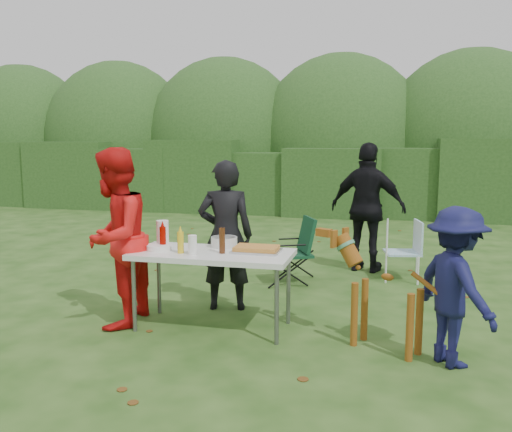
% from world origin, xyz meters
% --- Properties ---
extents(ground, '(80.00, 80.00, 0.00)m').
position_xyz_m(ground, '(0.00, 0.00, 0.00)').
color(ground, '#1E4211').
extents(hedge_row, '(22.00, 1.40, 1.70)m').
position_xyz_m(hedge_row, '(0.00, 8.00, 0.85)').
color(hedge_row, '#23471C').
rests_on(hedge_row, ground).
extents(shrub_backdrop, '(20.00, 2.60, 3.20)m').
position_xyz_m(shrub_backdrop, '(0.00, 9.60, 1.60)').
color(shrub_backdrop, '#3D6628').
rests_on(shrub_backdrop, ground).
extents(folding_table, '(1.50, 0.70, 0.74)m').
position_xyz_m(folding_table, '(-0.31, -0.09, 0.69)').
color(folding_table, silver).
rests_on(folding_table, ground).
extents(person_cook, '(0.65, 0.50, 1.58)m').
position_xyz_m(person_cook, '(-0.36, 0.51, 0.79)').
color(person_cook, black).
rests_on(person_cook, ground).
extents(person_red_jacket, '(0.72, 0.89, 1.72)m').
position_xyz_m(person_red_jacket, '(-1.24, -0.23, 0.86)').
color(person_red_jacket, red).
rests_on(person_red_jacket, ground).
extents(person_black_puffy, '(1.10, 0.68, 1.75)m').
position_xyz_m(person_black_puffy, '(1.02, 2.54, 0.87)').
color(person_black_puffy, black).
rests_on(person_black_puffy, ground).
extents(child, '(0.85, 0.95, 1.28)m').
position_xyz_m(child, '(1.83, -0.43, 0.64)').
color(child, '#121341').
rests_on(child, ground).
extents(dog, '(1.10, 0.82, 0.98)m').
position_xyz_m(dog, '(1.31, -0.26, 0.49)').
color(dog, brown).
rests_on(dog, ground).
extents(camping_chair, '(0.70, 0.70, 0.84)m').
position_xyz_m(camping_chair, '(0.14, 1.68, 0.42)').
color(camping_chair, '#113D24').
rests_on(camping_chair, ground).
extents(lawn_chair, '(0.54, 0.54, 0.77)m').
position_xyz_m(lawn_chair, '(1.48, 2.18, 0.39)').
color(lawn_chair, '#559EBA').
rests_on(lawn_chair, ground).
extents(food_tray, '(0.45, 0.30, 0.02)m').
position_xyz_m(food_tray, '(0.10, 0.01, 0.75)').
color(food_tray, '#B7B7BA').
rests_on(food_tray, folding_table).
extents(focaccia_bread, '(0.40, 0.26, 0.04)m').
position_xyz_m(focaccia_bread, '(0.10, 0.01, 0.78)').
color(focaccia_bread, '#C37D31').
rests_on(focaccia_bread, food_tray).
extents(mustard_bottle, '(0.06, 0.06, 0.20)m').
position_xyz_m(mustard_bottle, '(-0.58, -0.21, 0.84)').
color(mustard_bottle, gold).
rests_on(mustard_bottle, folding_table).
extents(ketchup_bottle, '(0.06, 0.06, 0.22)m').
position_xyz_m(ketchup_bottle, '(-0.80, -0.09, 0.85)').
color(ketchup_bottle, '#900800').
rests_on(ketchup_bottle, folding_table).
extents(beer_bottle, '(0.06, 0.06, 0.24)m').
position_xyz_m(beer_bottle, '(-0.20, -0.12, 0.86)').
color(beer_bottle, '#47230F').
rests_on(beer_bottle, folding_table).
extents(paper_towel_roll, '(0.12, 0.12, 0.26)m').
position_xyz_m(paper_towel_roll, '(-0.86, 0.03, 0.87)').
color(paper_towel_roll, white).
rests_on(paper_towel_roll, folding_table).
extents(cup_stack, '(0.08, 0.08, 0.18)m').
position_xyz_m(cup_stack, '(-0.44, -0.24, 0.83)').
color(cup_stack, white).
rests_on(cup_stack, folding_table).
extents(pasta_bowl, '(0.26, 0.26, 0.10)m').
position_xyz_m(pasta_bowl, '(-0.27, 0.16, 0.79)').
color(pasta_bowl, silver).
rests_on(pasta_bowl, folding_table).
extents(plate_stack, '(0.24, 0.24, 0.05)m').
position_xyz_m(plate_stack, '(-0.83, -0.12, 0.77)').
color(plate_stack, white).
rests_on(plate_stack, folding_table).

